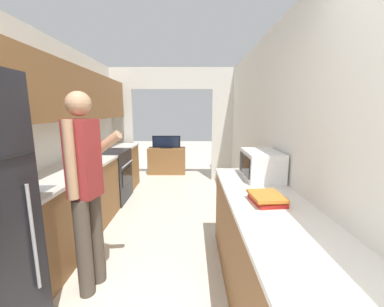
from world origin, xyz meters
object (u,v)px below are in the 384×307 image
at_px(person, 86,188).
at_px(television, 167,142).
at_px(range_oven, 109,176).
at_px(microwave, 262,165).
at_px(book_stack, 268,198).
at_px(tv_cabinet, 167,161).

height_order(person, television, person).
xyz_separation_m(range_oven, person, (0.57, -2.13, 0.49)).
height_order(range_oven, microwave, microwave).
xyz_separation_m(person, book_stack, (1.46, -0.21, -0.01)).
height_order(range_oven, tv_cabinet, range_oven).
relative_size(tv_cabinet, television, 1.34).
xyz_separation_m(person, microwave, (1.60, 0.45, 0.10)).
bearing_deg(tv_cabinet, person, -93.67).
bearing_deg(person, tv_cabinet, 8.34).
height_order(person, microwave, person).
bearing_deg(range_oven, book_stack, -48.98).
relative_size(person, book_stack, 5.76).
bearing_deg(television, person, -93.71).
height_order(book_stack, television, television).
distance_m(range_oven, television, 2.02).
distance_m(range_oven, book_stack, 3.14).
bearing_deg(microwave, range_oven, 142.35).
relative_size(microwave, book_stack, 1.72).
bearing_deg(tv_cabinet, television, -90.00).
xyz_separation_m(microwave, tv_cabinet, (-1.35, 3.53, -0.70)).
xyz_separation_m(microwave, television, (-1.35, 3.49, -0.22)).
bearing_deg(range_oven, person, -74.95).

